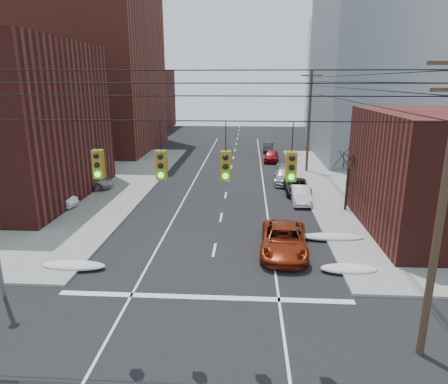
# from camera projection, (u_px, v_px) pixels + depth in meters

# --- Properties ---
(building_brick_tall) EXTENTS (24.00, 20.00, 30.00)m
(building_brick_tall) POSITION_uv_depth(u_px,v_px,m) (65.00, 43.00, 56.10)
(building_brick_tall) COLOR maroon
(building_brick_tall) RESTS_ON ground
(building_brick_far) EXTENTS (22.00, 18.00, 12.00)m
(building_brick_far) POSITION_uv_depth(u_px,v_px,m) (116.00, 100.00, 83.64)
(building_brick_far) COLOR #481815
(building_brick_far) RESTS_ON ground
(building_office) EXTENTS (22.00, 20.00, 25.00)m
(building_office) POSITION_uv_depth(u_px,v_px,m) (409.00, 59.00, 50.22)
(building_office) COLOR gray
(building_office) RESTS_ON ground
(building_glass) EXTENTS (20.00, 18.00, 22.00)m
(building_glass) POSITION_uv_depth(u_px,v_px,m) (366.00, 74.00, 75.50)
(building_glass) COLOR gray
(building_glass) RESTS_ON ground
(utility_pole_right) EXTENTS (2.20, 0.28, 11.00)m
(utility_pole_right) POSITION_uv_depth(u_px,v_px,m) (442.00, 207.00, 13.42)
(utility_pole_right) COLOR #473323
(utility_pole_right) RESTS_ON ground
(utility_pole_far) EXTENTS (2.20, 0.28, 11.00)m
(utility_pole_far) POSITION_uv_depth(u_px,v_px,m) (309.00, 120.00, 43.21)
(utility_pole_far) COLOR #473323
(utility_pole_far) RESTS_ON ground
(traffic_signals) EXTENTS (17.00, 0.42, 2.02)m
(traffic_signals) POSITION_uv_depth(u_px,v_px,m) (193.00, 164.00, 13.51)
(traffic_signals) COLOR black
(traffic_signals) RESTS_ON ground
(bare_tree) EXTENTS (2.09, 2.20, 4.93)m
(bare_tree) POSITION_uv_depth(u_px,v_px,m) (347.00, 183.00, 30.62)
(bare_tree) COLOR black
(bare_tree) RESTS_ON ground
(snow_nw) EXTENTS (3.50, 1.08, 0.42)m
(snow_nw) POSITION_uv_depth(u_px,v_px,m) (74.00, 265.00, 21.62)
(snow_nw) COLOR silver
(snow_nw) RESTS_ON ground
(snow_ne) EXTENTS (3.00, 1.08, 0.42)m
(snow_ne) POSITION_uv_depth(u_px,v_px,m) (349.00, 269.00, 21.23)
(snow_ne) COLOR silver
(snow_ne) RESTS_ON ground
(snow_east_far) EXTENTS (4.00, 1.08, 0.42)m
(snow_east_far) POSITION_uv_depth(u_px,v_px,m) (332.00, 237.00, 25.56)
(snow_east_far) COLOR silver
(snow_east_far) RESTS_ON ground
(red_pickup) EXTENTS (3.06, 5.96, 1.61)m
(red_pickup) POSITION_uv_depth(u_px,v_px,m) (284.00, 240.00, 23.53)
(red_pickup) COLOR maroon
(red_pickup) RESTS_ON ground
(parked_car_a) EXTENTS (1.65, 3.81, 1.28)m
(parked_car_a) POSITION_uv_depth(u_px,v_px,m) (293.00, 236.00, 24.53)
(parked_car_a) COLOR #A3A3A7
(parked_car_a) RESTS_ON ground
(parked_car_b) EXTENTS (1.53, 4.16, 1.36)m
(parked_car_b) POSITION_uv_depth(u_px,v_px,m) (301.00, 195.00, 33.26)
(parked_car_b) COLOR white
(parked_car_b) RESTS_ON ground
(parked_car_c) EXTENTS (2.25, 4.71, 1.30)m
(parked_car_c) POSITION_uv_depth(u_px,v_px,m) (297.00, 186.00, 36.06)
(parked_car_c) COLOR black
(parked_car_c) RESTS_ON ground
(parked_car_d) EXTENTS (2.45, 5.28, 1.49)m
(parked_car_d) POSITION_uv_depth(u_px,v_px,m) (285.00, 176.00, 39.69)
(parked_car_d) COLOR #9D9DA1
(parked_car_d) RESTS_ON ground
(parked_car_e) EXTENTS (2.18, 4.48, 1.47)m
(parked_car_e) POSITION_uv_depth(u_px,v_px,m) (271.00, 156.00, 50.21)
(parked_car_e) COLOR maroon
(parked_car_e) RESTS_ON ground
(parked_car_f) EXTENTS (1.54, 4.01, 1.30)m
(parked_car_f) POSITION_uv_depth(u_px,v_px,m) (268.00, 147.00, 57.17)
(parked_car_f) COLOR black
(parked_car_f) RESTS_ON ground
(lot_car_a) EXTENTS (4.14, 1.90, 1.31)m
(lot_car_a) POSITION_uv_depth(u_px,v_px,m) (52.00, 199.00, 31.64)
(lot_car_a) COLOR silver
(lot_car_a) RESTS_ON sidewalk_nw
(lot_car_b) EXTENTS (5.68, 3.27, 1.49)m
(lot_car_b) POSITION_uv_depth(u_px,v_px,m) (84.00, 181.00, 36.95)
(lot_car_b) COLOR #A3A3A7
(lot_car_b) RESTS_ON sidewalk_nw
(lot_car_c) EXTENTS (5.66, 3.32, 1.54)m
(lot_car_c) POSITION_uv_depth(u_px,v_px,m) (29.00, 184.00, 35.98)
(lot_car_c) COLOR black
(lot_car_c) RESTS_ON sidewalk_nw
(lot_car_d) EXTENTS (4.29, 1.84, 1.44)m
(lot_car_d) POSITION_uv_depth(u_px,v_px,m) (47.00, 180.00, 37.28)
(lot_car_d) COLOR #A6A6AB
(lot_car_d) RESTS_ON sidewalk_nw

